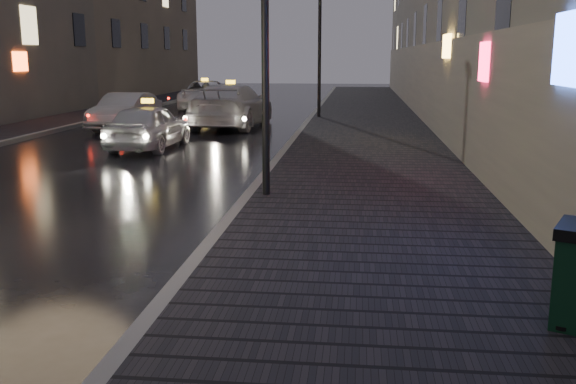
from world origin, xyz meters
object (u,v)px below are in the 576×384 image
at_px(taxi_near, 149,126).
at_px(taxi_far, 205,95).
at_px(car_left_mid, 125,111).
at_px(taxi_mid, 231,106).
at_px(lamp_near, 265,12).
at_px(lamp_far, 320,37).

bearing_deg(taxi_near, taxi_far, -80.88).
height_order(car_left_mid, taxi_far, taxi_far).
distance_m(car_left_mid, taxi_mid, 3.99).
xyz_separation_m(car_left_mid, taxi_far, (0.70, 9.90, 0.05)).
xyz_separation_m(lamp_near, car_left_mid, (-7.05, 11.70, -2.81)).
relative_size(car_left_mid, taxi_mid, 0.71).
distance_m(taxi_near, taxi_far, 15.03).
bearing_deg(taxi_near, car_left_mid, -60.89).
xyz_separation_m(taxi_mid, taxi_far, (-3.14, 8.82, -0.11)).
xyz_separation_m(lamp_near, lamp_far, (0.00, 16.00, 0.00)).
distance_m(lamp_far, taxi_far, 8.90).
bearing_deg(taxi_near, taxi_mid, -99.85).
relative_size(lamp_far, taxi_far, 1.01).
relative_size(lamp_near, taxi_mid, 0.91).
xyz_separation_m(lamp_far, taxi_near, (-4.49, -9.31, -2.81)).
bearing_deg(taxi_mid, lamp_near, 107.70).
bearing_deg(taxi_far, car_left_mid, -100.78).
bearing_deg(lamp_far, lamp_near, -90.00).
distance_m(lamp_near, taxi_mid, 13.43).
bearing_deg(taxi_far, lamp_far, -48.11).
height_order(taxi_near, taxi_far, taxi_far).
relative_size(lamp_near, lamp_far, 1.00).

